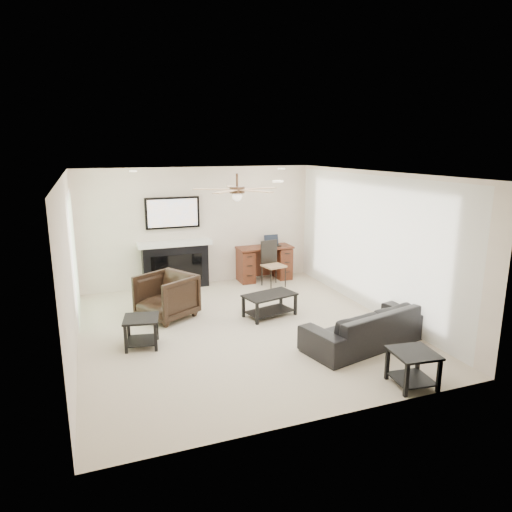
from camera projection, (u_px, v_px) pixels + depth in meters
The scene contains 10 objects.
room_shell at pixel (249, 225), 7.22m from camera, with size 5.50×5.54×2.52m.
sofa at pixel (366, 326), 6.81m from camera, with size 1.99×0.78×0.58m, color black.
armchair at pixel (166, 296), 7.86m from camera, with size 0.83×0.86×0.78m, color black.
coffee_table at pixel (270, 305), 7.98m from camera, with size 0.90×0.50×0.40m, color black.
end_table_near at pixel (413, 369), 5.63m from camera, with size 0.52×0.52×0.45m, color black.
end_table_left at pixel (142, 332), 6.75m from camera, with size 0.50×0.50×0.45m, color black.
fireplace_unit at pixel (175, 244), 9.42m from camera, with size 1.52×0.34×1.91m, color black.
desk at pixel (264, 263), 10.16m from camera, with size 1.22×0.56×0.76m, color #371A0D.
desk_chair at pixel (274, 264), 9.63m from camera, with size 0.42×0.44×0.97m, color black.
laptop at pixel (273, 241), 10.09m from camera, with size 0.33×0.24×0.23m, color black.
Camera 1 is at (-2.20, -6.65, 2.88)m, focal length 32.00 mm.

